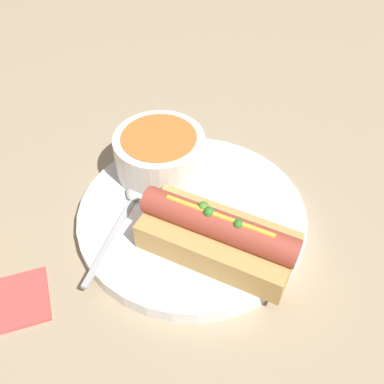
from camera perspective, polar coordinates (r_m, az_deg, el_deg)
name	(u,v)px	position (r m, az deg, el deg)	size (l,w,h in m)	color
ground_plane	(192,221)	(0.49, 0.00, -3.69)	(4.00, 4.00, 0.00)	tan
dinner_plate	(192,216)	(0.49, 0.00, -3.05)	(0.25, 0.25, 0.02)	white
hot_dog	(218,236)	(0.43, 3.30, -5.58)	(0.16, 0.13, 0.06)	tan
soup_bowl	(160,152)	(0.51, -4.12, 5.07)	(0.10, 0.10, 0.05)	silver
spoon	(133,199)	(0.49, -7.52, -0.86)	(0.07, 0.15, 0.01)	#B7B7BC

